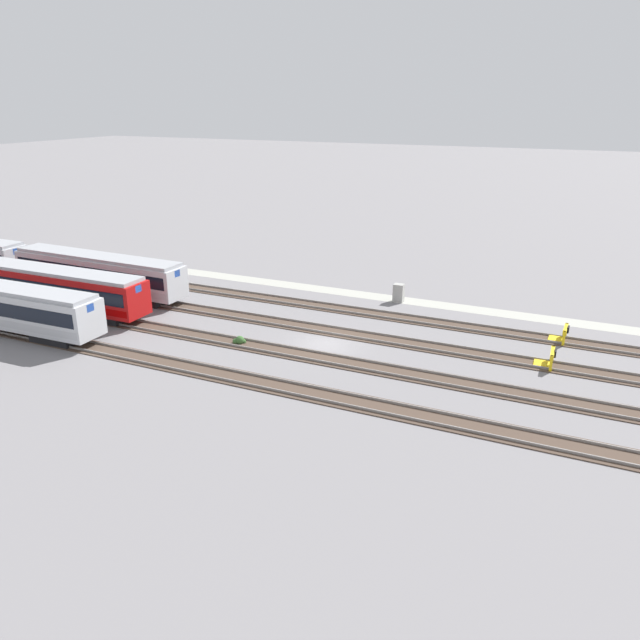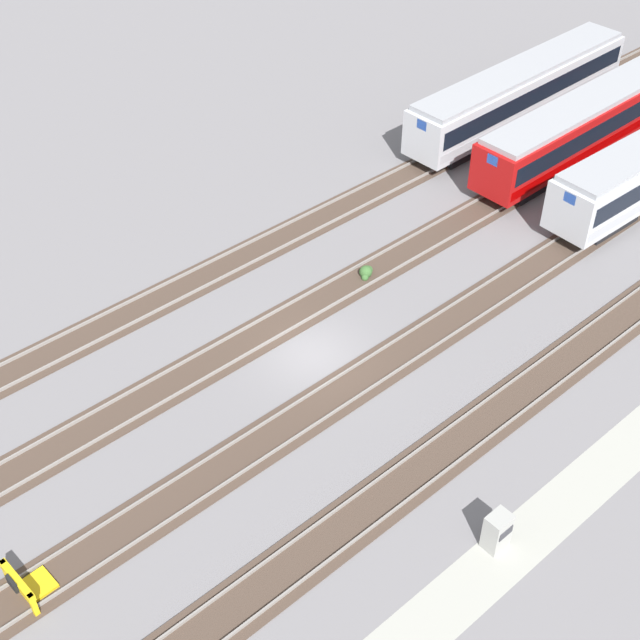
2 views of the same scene
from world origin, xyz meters
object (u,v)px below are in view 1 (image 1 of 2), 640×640
at_px(bumper_stop_near_inner_track, 548,359).
at_px(electrical_cabinet, 399,293).
at_px(subway_car_front_row_right_inner, 98,273).
at_px(subway_car_front_row_leftmost, 53,288).
at_px(weed_clump, 239,341).
at_px(subway_car_front_row_rightmost, 0,305).
at_px(bumper_stop_nearest_track, 561,335).

xyz_separation_m(bumper_stop_near_inner_track, electrical_cabinet, (13.43, -9.30, 0.29)).
xyz_separation_m(subway_car_front_row_right_inner, bumper_stop_near_inner_track, (-38.91, 0.02, -1.53)).
distance_m(subway_car_front_row_leftmost, bumper_stop_near_inner_track, 39.29).
distance_m(subway_car_front_row_leftmost, weed_clump, 18.08).
bearing_deg(weed_clump, subway_car_front_row_leftmost, 0.24).
height_order(subway_car_front_row_rightmost, weed_clump, subway_car_front_row_rightmost).
distance_m(subway_car_front_row_rightmost, bumper_stop_near_inner_track, 40.30).
bearing_deg(weed_clump, bumper_stop_near_inner_track, -166.19).
distance_m(subway_car_front_row_right_inner, electrical_cabinet, 27.15).
distance_m(subway_car_front_row_rightmost, weed_clump, 18.82).
bearing_deg(subway_car_front_row_right_inner, subway_car_front_row_leftmost, 90.00).
xyz_separation_m(subway_car_front_row_leftmost, bumper_stop_near_inner_track, (-38.91, -5.22, -1.53)).
height_order(bumper_stop_near_inner_track, weed_clump, bumper_stop_near_inner_track).
height_order(subway_car_front_row_right_inner, electrical_cabinet, subway_car_front_row_right_inner).
bearing_deg(bumper_stop_nearest_track, weed_clump, 25.82).
bearing_deg(subway_car_front_row_right_inner, subway_car_front_row_rightmost, 90.00).
height_order(bumper_stop_nearest_track, bumper_stop_near_inner_track, same).
relative_size(subway_car_front_row_right_inner, bumper_stop_nearest_track, 9.02).
bearing_deg(subway_car_front_row_rightmost, subway_car_front_row_right_inner, -90.00).
bearing_deg(subway_car_front_row_right_inner, electrical_cabinet, -159.98).
bearing_deg(subway_car_front_row_right_inner, bumper_stop_near_inner_track, 179.97).
xyz_separation_m(bumper_stop_nearest_track, bumper_stop_near_inner_track, (0.43, 5.19, 0.00)).
height_order(electrical_cabinet, weed_clump, electrical_cabinet).
bearing_deg(bumper_stop_nearest_track, subway_car_front_row_leftmost, 14.82).
relative_size(subway_car_front_row_leftmost, subway_car_front_row_rightmost, 1.00).
bearing_deg(bumper_stop_near_inner_track, bumper_stop_nearest_track, -94.78).
distance_m(subway_car_front_row_right_inner, subway_car_front_row_rightmost, 10.38).
bearing_deg(bumper_stop_near_inner_track, subway_car_front_row_right_inner, -0.03).
distance_m(subway_car_front_row_leftmost, subway_car_front_row_rightmost, 5.15).
bearing_deg(bumper_stop_near_inner_track, weed_clump, 13.81).
xyz_separation_m(bumper_stop_nearest_track, weed_clump, (21.36, 10.33, -0.27)).
bearing_deg(bumper_stop_nearest_track, subway_car_front_row_rightmost, 21.57).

